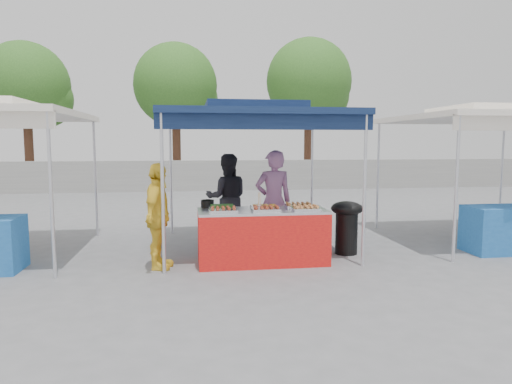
{
  "coord_description": "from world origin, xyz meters",
  "views": [
    {
      "loc": [
        -1.12,
        -7.05,
        1.88
      ],
      "look_at": [
        0.0,
        0.6,
        1.05
      ],
      "focal_mm": 32.0,
      "sensor_mm": 36.0,
      "label": 1
    }
  ],
  "objects": [
    {
      "name": "food_tray_br",
      "position": [
        0.6,
        -0.02,
        0.88
      ],
      "size": [
        0.42,
        0.3,
        0.07
      ],
      "color": "white",
      "rests_on": "vendor_table"
    },
    {
      "name": "tree_2",
      "position": [
        4.39,
        13.27,
        4.47
      ],
      "size": [
        3.81,
        3.8,
        6.54
      ],
      "color": "#4B2B1D",
      "rests_on": "ground_plane"
    },
    {
      "name": "food_tray_bm",
      "position": [
        0.04,
        -0.04,
        0.88
      ],
      "size": [
        0.42,
        0.3,
        0.07
      ],
      "color": "white",
      "rests_on": "vendor_table"
    },
    {
      "name": "back_wall",
      "position": [
        0.0,
        11.0,
        0.6
      ],
      "size": [
        40.0,
        0.25,
        1.2
      ],
      "primitive_type": "cube",
      "color": "gray",
      "rests_on": "ground_plane"
    },
    {
      "name": "skewer_cup",
      "position": [
        -0.08,
        -0.3,
        0.9
      ],
      "size": [
        0.08,
        0.08,
        0.1
      ],
      "primitive_type": "cylinder",
      "color": "silver",
      "rests_on": "vendor_table"
    },
    {
      "name": "tree_0",
      "position": [
        -7.56,
        13.2,
        4.11
      ],
      "size": [
        3.55,
        3.49,
        6.01
      ],
      "color": "#4B2B1D",
      "rests_on": "ground_plane"
    },
    {
      "name": "vendor_table",
      "position": [
        0.0,
        -0.1,
        0.43
      ],
      "size": [
        2.0,
        0.8,
        0.85
      ],
      "color": "red",
      "rests_on": "ground_plane"
    },
    {
      "name": "food_tray_fl",
      "position": [
        -0.63,
        -0.34,
        0.88
      ],
      "size": [
        0.42,
        0.3,
        0.07
      ],
      "color": "white",
      "rests_on": "vendor_table"
    },
    {
      "name": "food_tray_fr",
      "position": [
        0.63,
        -0.34,
        0.88
      ],
      "size": [
        0.42,
        0.3,
        0.07
      ],
      "color": "white",
      "rests_on": "vendor_table"
    },
    {
      "name": "food_tray_fm",
      "position": [
        0.02,
        -0.32,
        0.88
      ],
      "size": [
        0.42,
        0.3,
        0.07
      ],
      "color": "white",
      "rests_on": "vendor_table"
    },
    {
      "name": "tree_1",
      "position": [
        -1.51,
        13.36,
        4.22
      ],
      "size": [
        3.63,
        3.59,
        6.17
      ],
      "color": "#4B2B1D",
      "rests_on": "ground_plane"
    },
    {
      "name": "main_canopy",
      "position": [
        0.0,
        0.97,
        2.37
      ],
      "size": [
        3.2,
        3.2,
        2.57
      ],
      "color": "silver",
      "rests_on": "ground_plane"
    },
    {
      "name": "ground_plane",
      "position": [
        0.0,
        0.0,
        0.0
      ],
      "size": [
        80.0,
        80.0,
        0.0
      ],
      "primitive_type": "plane",
      "color": "slate"
    },
    {
      "name": "wok_burner",
      "position": [
        1.51,
        0.28,
        0.54
      ],
      "size": [
        0.54,
        0.54,
        0.91
      ],
      "rotation": [
        0.0,
        0.0,
        -0.14
      ],
      "color": "black",
      "rests_on": "ground_plane"
    },
    {
      "name": "food_tray_bl",
      "position": [
        -0.62,
        -0.02,
        0.88
      ],
      "size": [
        0.42,
        0.3,
        0.07
      ],
      "color": "white",
      "rests_on": "vendor_table"
    },
    {
      "name": "helper_man",
      "position": [
        -0.41,
        1.59,
        0.84
      ],
      "size": [
        0.83,
        0.66,
        1.68
      ],
      "primitive_type": "imported",
      "rotation": [
        0.0,
        0.0,
        3.11
      ],
      "color": "#222328",
      "rests_on": "ground_plane"
    },
    {
      "name": "crate_right",
      "position": [
        0.28,
        0.49,
        0.17
      ],
      "size": [
        0.56,
        0.39,
        0.33
      ],
      "primitive_type": "cube",
      "color": "blue",
      "rests_on": "ground_plane"
    },
    {
      "name": "neighbor_stall_right",
      "position": [
        4.5,
        0.57,
        1.6
      ],
      "size": [
        3.2,
        3.2,
        2.57
      ],
      "color": "silver",
      "rests_on": "ground_plane"
    },
    {
      "name": "vendor_woman",
      "position": [
        0.3,
        0.6,
        0.88
      ],
      "size": [
        0.68,
        0.48,
        1.76
      ],
      "primitive_type": "imported",
      "rotation": [
        0.0,
        0.0,
        3.23
      ],
      "color": "#A06695",
      "rests_on": "ground_plane"
    },
    {
      "name": "crate_stacked",
      "position": [
        0.28,
        0.49,
        0.5
      ],
      "size": [
        0.55,
        0.38,
        0.33
      ],
      "primitive_type": "cube",
      "color": "blue",
      "rests_on": "crate_right"
    },
    {
      "name": "customer_person",
      "position": [
        -1.59,
        -0.2,
        0.8
      ],
      "size": [
        0.56,
        0.99,
        1.59
      ],
      "primitive_type": "imported",
      "rotation": [
        0.0,
        0.0,
        1.38
      ],
      "color": "yellow",
      "rests_on": "ground_plane"
    },
    {
      "name": "crate_left",
      "position": [
        -0.27,
        0.68,
        0.14
      ],
      "size": [
        0.47,
        0.33,
        0.28
      ],
      "primitive_type": "cube",
      "color": "blue",
      "rests_on": "ground_plane"
    },
    {
      "name": "cooking_pot",
      "position": [
        -0.84,
        0.24,
        0.91
      ],
      "size": [
        0.21,
        0.21,
        0.12
      ],
      "primitive_type": "cylinder",
      "color": "black",
      "rests_on": "vendor_table"
    }
  ]
}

